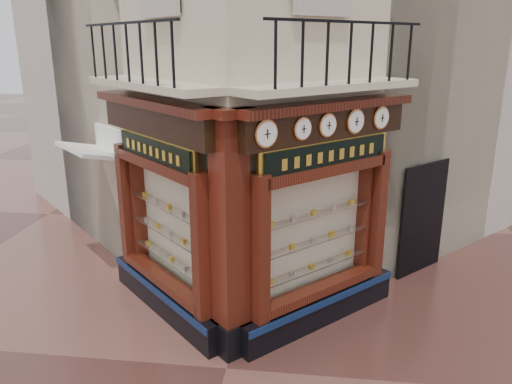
% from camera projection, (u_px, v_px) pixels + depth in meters
% --- Properties ---
extents(ground, '(80.00, 80.00, 0.00)m').
position_uv_depth(ground, '(226.00, 368.00, 7.75)').
color(ground, '#492722').
rests_on(ground, ground).
extents(neighbour_left, '(11.31, 11.31, 11.00)m').
position_uv_depth(neighbour_left, '(193.00, 20.00, 14.66)').
color(neighbour_left, beige).
rests_on(neighbour_left, ground).
extents(neighbour_right, '(11.31, 11.31, 11.00)m').
position_uv_depth(neighbour_right, '(364.00, 19.00, 14.08)').
color(neighbour_right, beige).
rests_on(neighbour_right, ground).
extents(shopfront_left, '(2.86, 2.86, 3.98)m').
position_uv_depth(shopfront_left, '(162.00, 212.00, 8.84)').
color(shopfront_left, black).
rests_on(shopfront_left, ground).
extents(shopfront_right, '(2.86, 2.86, 3.98)m').
position_uv_depth(shopfront_right, '(322.00, 219.00, 8.51)').
color(shopfront_right, black).
rests_on(shopfront_right, ground).
extents(corner_pilaster, '(0.85, 0.85, 3.98)m').
position_uv_depth(corner_pilaster, '(230.00, 240.00, 7.67)').
color(corner_pilaster, black).
rests_on(corner_pilaster, ground).
extents(balcony, '(5.94, 2.97, 1.03)m').
position_uv_depth(balcony, '(239.00, 85.00, 7.95)').
color(balcony, beige).
rests_on(balcony, ground).
extents(clock_a, '(0.33, 0.33, 0.41)m').
position_uv_depth(clock_a, '(266.00, 134.00, 7.07)').
color(clock_a, '#C07D40').
rests_on(clock_a, ground).
extents(clock_b, '(0.28, 0.28, 0.35)m').
position_uv_depth(clock_b, '(302.00, 129.00, 7.48)').
color(clock_b, '#C07D40').
rests_on(clock_b, ground).
extents(clock_c, '(0.30, 0.30, 0.38)m').
position_uv_depth(clock_c, '(327.00, 125.00, 7.80)').
color(clock_c, '#C07D40').
rests_on(clock_c, ground).
extents(clock_d, '(0.33, 0.33, 0.41)m').
position_uv_depth(clock_d, '(355.00, 121.00, 8.18)').
color(clock_d, '#C07D40').
rests_on(clock_d, ground).
extents(clock_e, '(0.32, 0.32, 0.40)m').
position_uv_depth(clock_e, '(381.00, 118.00, 8.57)').
color(clock_e, '#C07D40').
rests_on(clock_e, ground).
extents(awning, '(1.92, 1.92, 0.30)m').
position_uv_depth(awning, '(104.00, 269.00, 11.15)').
color(awning, white).
rests_on(awning, ground).
extents(signboard_left, '(1.93, 1.93, 0.51)m').
position_uv_depth(signboard_left, '(155.00, 151.00, 8.47)').
color(signboard_left, yellow).
rests_on(signboard_left, ground).
extents(signboard_right, '(2.09, 2.09, 0.56)m').
position_uv_depth(signboard_right, '(328.00, 155.00, 8.13)').
color(signboard_right, yellow).
rests_on(signboard_right, ground).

